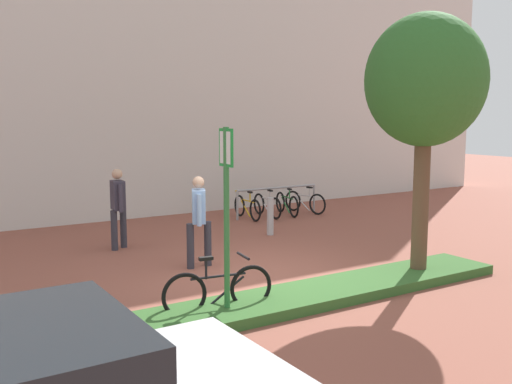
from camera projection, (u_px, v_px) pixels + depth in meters
ground_plane at (257, 275)px, 10.39m from camera, size 60.00×60.00×0.00m
building_facade at (116, 35)px, 15.80m from camera, size 28.00×1.20×10.00m
planter_strip at (321, 293)px, 9.08m from camera, size 7.00×1.10×0.16m
tree_sidewalk at (425, 83)px, 9.83m from camera, size 2.05×2.05×4.56m
parking_sign_post at (226, 196)px, 7.97m from camera, size 0.08×0.36×2.69m
bike_at_sign at (219, 290)px, 8.36m from camera, size 1.67×0.42×0.86m
bike_rack_cluster at (277, 204)px, 16.43m from camera, size 2.66×1.58×0.83m
bollard_steel at (270, 216)px, 13.80m from camera, size 0.16×0.16×0.90m
person_shirt_blue at (199, 216)px, 10.82m from camera, size 0.52×0.56×1.72m
person_suited_navy at (118, 203)px, 12.30m from camera, size 0.39×0.61×1.72m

